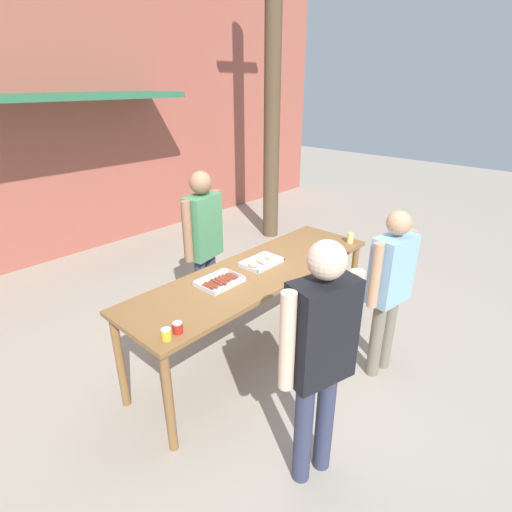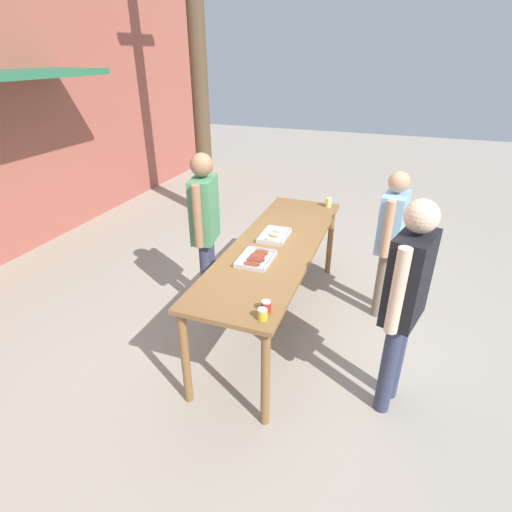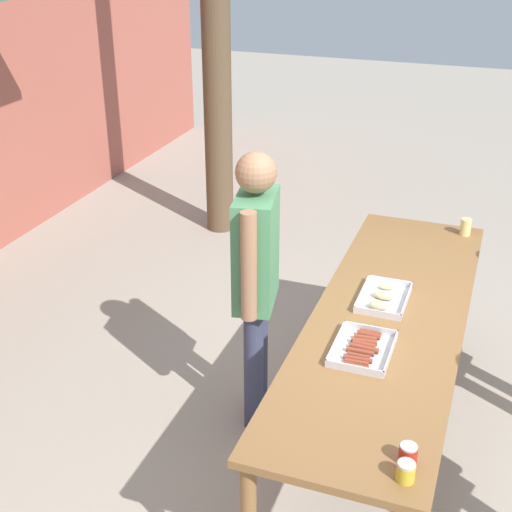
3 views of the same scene
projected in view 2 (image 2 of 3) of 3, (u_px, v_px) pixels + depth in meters
The scene contains 11 objects.
ground_plane at pixel (274, 321), 4.38m from camera, with size 24.00×24.00×0.00m, color #A39989.
serving_table at pixel (276, 253), 3.99m from camera, with size 2.73×0.81×0.94m.
food_tray_sausages at pixel (256, 259), 3.62m from camera, with size 0.39×0.29×0.04m.
food_tray_buns at pixel (274, 236), 4.07m from camera, with size 0.40×0.26×0.05m.
condiment_jar_mustard at pixel (262, 314), 2.82m from camera, with size 0.07×0.07×0.08m.
condiment_jar_ketchup at pixel (266, 306), 2.90m from camera, with size 0.07×0.07×0.08m.
beer_cup at pixel (329, 202), 4.86m from camera, with size 0.07×0.07×0.11m.
person_server_behind_table at pixel (205, 221), 4.16m from camera, with size 0.57×0.29×1.77m.
person_customer_holding_hotdog at pixel (406, 293), 2.90m from camera, with size 0.58×0.33×1.79m.
person_customer_with_cup at pixel (391, 233), 4.13m from camera, with size 0.57×0.27×1.62m.
utility_pole at pixel (197, 43), 6.07m from camera, with size 1.10×0.27×5.40m.
Camera 2 is at (-3.42, -1.04, 2.63)m, focal length 28.00 mm.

